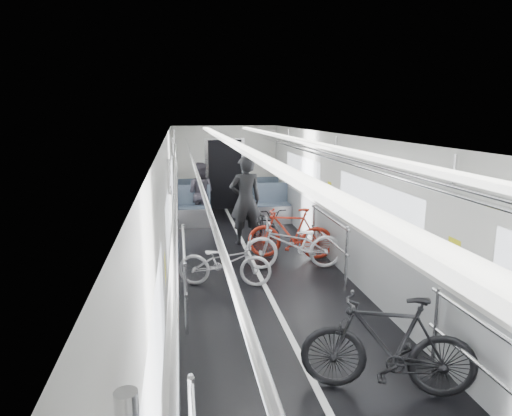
{
  "coord_description": "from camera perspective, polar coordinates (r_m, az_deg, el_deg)",
  "views": [
    {
      "loc": [
        -1.31,
        -6.12,
        2.76
      ],
      "look_at": [
        0.0,
        1.6,
        1.12
      ],
      "focal_mm": 32.0,
      "sensor_mm": 36.0,
      "label": 1
    }
  ],
  "objects": [
    {
      "name": "car_shell",
      "position": [
        8.18,
        -0.21,
        0.3
      ],
      "size": [
        3.02,
        14.01,
        2.41
      ],
      "color": "black",
      "rests_on": "ground"
    },
    {
      "name": "bike_right_far",
      "position": [
        8.77,
        4.35,
        -3.18
      ],
      "size": [
        1.72,
        0.91,
        0.99
      ],
      "primitive_type": "imported",
      "rotation": [
        0.0,
        0.0,
        -1.86
      ],
      "color": "maroon",
      "rests_on": "floor"
    },
    {
      "name": "bike_left_far",
      "position": [
        7.43,
        -3.93,
        -6.73
      ],
      "size": [
        1.6,
        0.87,
        0.8
      ],
      "primitive_type": "imported",
      "rotation": [
        0.0,
        0.0,
        1.34
      ],
      "color": "#ADADB1",
      "rests_on": "floor"
    },
    {
      "name": "bike_right_near",
      "position": [
        4.88,
        16.14,
        -16.09
      ],
      "size": [
        1.78,
        1.03,
        1.03
      ],
      "primitive_type": "imported",
      "rotation": [
        0.0,
        0.0,
        -1.91
      ],
      "color": "black",
      "rests_on": "floor"
    },
    {
      "name": "bike_right_mid",
      "position": [
        8.2,
        4.75,
        -4.48
      ],
      "size": [
        1.81,
        0.75,
        0.93
      ],
      "primitive_type": "imported",
      "rotation": [
        0.0,
        0.0,
        -1.64
      ],
      "color": "silver",
      "rests_on": "floor"
    },
    {
      "name": "person_standing",
      "position": [
        9.65,
        -1.33,
        0.98
      ],
      "size": [
        0.75,
        0.55,
        1.89
      ],
      "primitive_type": "imported",
      "rotation": [
        0.0,
        0.0,
        3.28
      ],
      "color": "black",
      "rests_on": "floor"
    },
    {
      "name": "bike_aisle",
      "position": [
        9.74,
        1.27,
        -2.13
      ],
      "size": [
        0.81,
        1.64,
        0.83
      ],
      "primitive_type": "imported",
      "rotation": [
        0.0,
        0.0,
        0.17
      ],
      "color": "black",
      "rests_on": "floor"
    },
    {
      "name": "person_seated",
      "position": [
        11.61,
        -7.05,
        1.89
      ],
      "size": [
        0.89,
        0.78,
        1.55
      ],
      "primitive_type": "imported",
      "rotation": [
        0.0,
        0.0,
        2.84
      ],
      "color": "#2D2A31",
      "rests_on": "floor"
    }
  ]
}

